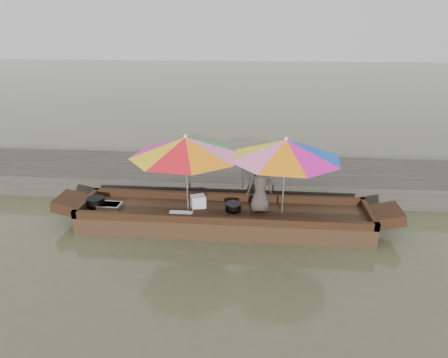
# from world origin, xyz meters

# --- Properties ---
(water) EXTENTS (80.00, 80.00, 0.00)m
(water) POSITION_xyz_m (0.00, 0.00, 0.00)
(water) COLOR #464C31
(water) RESTS_ON ground
(dock) EXTENTS (22.00, 2.20, 0.50)m
(dock) POSITION_xyz_m (0.00, 2.20, 0.25)
(dock) COLOR #2D2B26
(dock) RESTS_ON ground
(boat_hull) EXTENTS (5.73, 1.20, 0.35)m
(boat_hull) POSITION_xyz_m (0.00, 0.00, 0.17)
(boat_hull) COLOR #402819
(boat_hull) RESTS_ON water
(cooking_pot) EXTENTS (0.36, 0.36, 0.19)m
(cooking_pot) POSITION_xyz_m (-2.62, -0.01, 0.44)
(cooking_pot) COLOR black
(cooking_pot) RESTS_ON boat_hull
(tray_crayfish) EXTENTS (0.47, 0.33, 0.09)m
(tray_crayfish) POSITION_xyz_m (-2.31, -0.06, 0.39)
(tray_crayfish) COLOR silver
(tray_crayfish) RESTS_ON boat_hull
(tray_scallop) EXTENTS (0.46, 0.32, 0.06)m
(tray_scallop) POSITION_xyz_m (-0.81, -0.33, 0.38)
(tray_scallop) COLOR silver
(tray_scallop) RESTS_ON boat_hull
(charcoal_grill) EXTENTS (0.31, 0.31, 0.14)m
(charcoal_grill) POSITION_xyz_m (0.19, 0.05, 0.42)
(charcoal_grill) COLOR black
(charcoal_grill) RESTS_ON boat_hull
(supply_bag) EXTENTS (0.34, 0.31, 0.26)m
(supply_bag) POSITION_xyz_m (-0.53, 0.12, 0.48)
(supply_bag) COLOR silver
(supply_bag) RESTS_ON boat_hull
(vendor) EXTENTS (0.57, 0.44, 1.04)m
(vendor) POSITION_xyz_m (0.71, 0.10, 0.87)
(vendor) COLOR #3A332F
(vendor) RESTS_ON boat_hull
(umbrella_bow) EXTENTS (2.65, 2.65, 1.55)m
(umbrella_bow) POSITION_xyz_m (-0.72, 0.00, 1.12)
(umbrella_bow) COLOR green
(umbrella_bow) RESTS_ON boat_hull
(umbrella_stern) EXTENTS (2.65, 2.65, 1.55)m
(umbrella_stern) POSITION_xyz_m (1.15, 0.00, 1.12)
(umbrella_stern) COLOR #3B14A5
(umbrella_stern) RESTS_ON boat_hull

